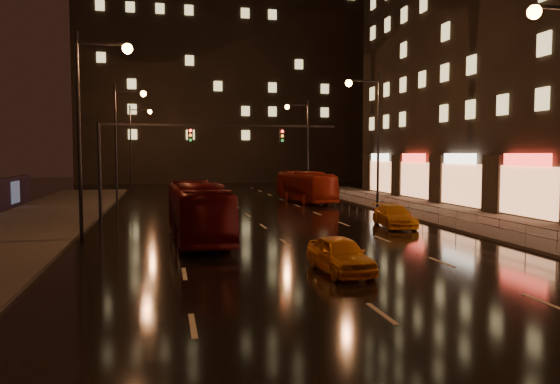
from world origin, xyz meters
name	(u,v)px	position (x,y,z in m)	size (l,w,h in m)	color
ground	(252,218)	(0.00, 20.00, 0.00)	(140.00, 140.00, 0.00)	black
sidewalk_left	(12,234)	(-13.50, 15.00, 0.07)	(7.00, 70.00, 0.15)	#38332D
sidewalk_right	(479,221)	(13.50, 15.00, 0.07)	(7.00, 70.00, 0.15)	#38332D
building_distant	(225,67)	(4.00, 72.00, 18.00)	(44.00, 16.00, 36.00)	black
traffic_signal	(174,146)	(-5.06, 20.00, 4.74)	(15.31, 0.32, 6.20)	black
railing_right	(409,205)	(10.20, 18.00, 0.90)	(0.05, 56.00, 1.00)	#99999E
bus_red	(198,211)	(-4.05, 11.80, 1.42)	(2.38, 10.18, 2.84)	#510B0C
bus_curb	(305,187)	(6.57, 31.41, 1.35)	(2.27, 9.70, 2.70)	maroon
taxi_near	(340,254)	(0.50, 3.07, 0.65)	(1.55, 3.84, 1.31)	orange
taxi_far	(395,216)	(7.52, 14.25, 0.63)	(1.78, 4.37, 1.27)	orange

